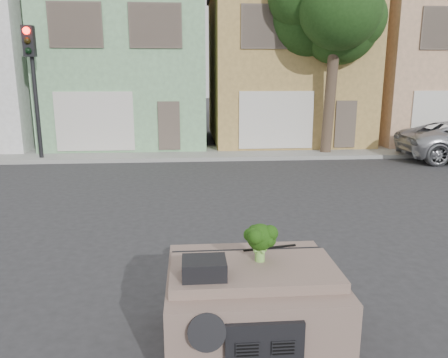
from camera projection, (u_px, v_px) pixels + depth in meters
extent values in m
plane|color=#303033|center=(229.00, 251.00, 8.32)|extent=(120.00, 120.00, 0.00)
cube|color=gray|center=(206.00, 153.00, 18.49)|extent=(40.00, 3.00, 0.15)
cube|color=#7EB380|center=(131.00, 65.00, 21.25)|extent=(7.20, 8.20, 7.55)
cube|color=tan|center=(282.00, 65.00, 21.83)|extent=(7.20, 8.20, 7.55)
cube|color=tan|center=(426.00, 66.00, 22.41)|extent=(7.20, 8.20, 7.55)
cube|color=black|center=(35.00, 95.00, 16.44)|extent=(0.40, 0.40, 5.10)
cube|color=#1C3B14|center=(333.00, 50.00, 17.24)|extent=(4.40, 4.00, 8.50)
cube|color=#7A6257|center=(252.00, 304.00, 5.28)|extent=(2.00, 1.80, 1.12)
cube|color=black|center=(204.00, 268.00, 4.74)|extent=(0.48, 0.38, 0.20)
cube|color=black|center=(270.00, 248.00, 5.54)|extent=(0.69, 0.15, 0.02)
cube|color=#17370B|center=(260.00, 242.00, 5.12)|extent=(0.49, 0.49, 0.47)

